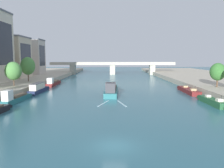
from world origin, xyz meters
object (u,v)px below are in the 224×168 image
tree_left_midway (12,71)px  tree_right_distant (217,72)px  moored_boat_left_downstream (52,83)px  moored_boat_left_lone (14,98)px  moored_boat_right_second (187,90)px  moored_boat_right_near (211,101)px  tree_left_nearest (27,66)px  bridge_far (111,66)px  moored_boat_left_midway (37,89)px  barge_midriver (110,90)px

tree_left_midway → tree_right_distant: tree_left_midway is taller
moored_boat_left_downstream → moored_boat_left_lone: bearing=-90.5°
moored_boat_right_second → tree_right_distant: bearing=-11.0°
moored_boat_left_downstream → moored_boat_right_near: bearing=-37.4°
tree_right_distant → tree_left_nearest: bearing=165.6°
moored_boat_right_near → tree_left_midway: 47.96m
tree_left_midway → tree_right_distant: bearing=-2.3°
moored_boat_left_lone → moored_boat_right_near: bearing=-2.7°
moored_boat_right_near → bridge_far: (-19.19, 77.16, 3.77)m
moored_boat_left_midway → tree_left_midway: bearing=173.4°
tree_right_distant → moored_boat_right_near: bearing=-118.7°
tree_right_distant → moored_boat_left_downstream: bearing=160.2°
tree_left_midway → bridge_far: bearing=67.2°
barge_midriver → tree_left_midway: bearing=173.8°
tree_right_distant → bridge_far: (-26.34, 64.09, -1.11)m
tree_left_nearest → tree_left_midway: bearing=-87.1°
bridge_far → tree_right_distant: bearing=-67.7°
barge_midriver → moored_boat_left_downstream: (-19.20, 17.20, -0.15)m
moored_boat_left_midway → moored_boat_right_near: bearing=-20.5°
tree_left_midway → barge_midriver: bearing=-6.2°
moored_boat_left_midway → tree_left_midway: (-6.59, 0.76, 4.51)m
moored_boat_right_second → bridge_far: (-19.57, 62.77, 3.81)m
moored_boat_left_lone → moored_boat_left_midway: moored_boat_left_lone is taller
barge_midriver → moored_boat_right_second: bearing=5.7°
moored_boat_left_lone → tree_right_distant: 47.73m
moored_boat_left_midway → tree_left_midway: tree_left_midway is taller
barge_midriver → moored_boat_left_downstream: size_ratio=1.37×
barge_midriver → moored_boat_left_midway: (-19.06, 2.03, 0.08)m
moored_boat_left_midway → tree_left_nearest: tree_left_nearest is taller
moored_boat_left_downstream → bridge_far: size_ratio=0.19×
moored_boat_left_midway → tree_right_distant: 46.02m
moored_boat_left_lone → bridge_far: bridge_far is taller
moored_boat_right_near → tree_left_midway: tree_left_midway is taller
moored_boat_left_downstream → tree_left_nearest: (-7.02, -2.92, 5.64)m
moored_boat_left_midway → tree_left_midway: 8.02m
moored_boat_left_midway → tree_left_nearest: size_ratio=1.51×
barge_midriver → moored_boat_left_lone: size_ratio=1.56×
bridge_far → tree_left_nearest: bearing=-117.8°
moored_boat_right_near → tree_right_distant: tree_right_distant is taller
tree_left_nearest → moored_boat_right_second: bearing=-14.9°
moored_boat_right_near → moored_boat_left_midway: bearing=159.5°
moored_boat_left_downstream → tree_left_midway: tree_left_midway is taller
barge_midriver → tree_right_distant: tree_right_distant is taller
tree_left_midway → tree_right_distant: (52.37, -2.12, -0.09)m
moored_boat_left_lone → tree_right_distant: size_ratio=1.85×
moored_boat_right_second → tree_right_distant: tree_right_distant is taller
moored_boat_left_lone → tree_right_distant: bearing=13.7°
moored_boat_right_near → bridge_far: 79.60m
moored_boat_right_second → barge_midriver: bearing=-174.3°
barge_midriver → tree_right_distant: 27.11m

